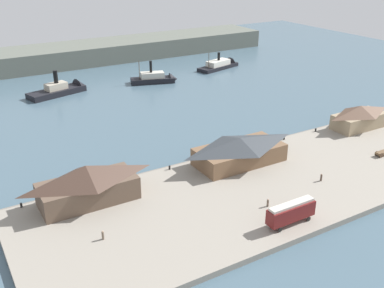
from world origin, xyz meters
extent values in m
plane|color=#476070|center=(0.00, 0.00, 0.00)|extent=(320.00, 320.00, 0.00)
cube|color=gray|center=(0.00, -22.00, 0.60)|extent=(110.00, 36.00, 1.20)
cube|color=slate|center=(0.00, -3.60, 0.50)|extent=(110.00, 0.80, 1.00)
cube|color=brown|center=(-37.42, -9.51, 3.54)|extent=(18.93, 8.40, 4.68)
pyramid|color=#473328|center=(-37.42, -9.51, 7.51)|extent=(19.31, 8.82, 3.25)
cube|color=brown|center=(-1.28, -10.41, 3.25)|extent=(20.80, 9.79, 4.11)
pyramid|color=#33383D|center=(-1.28, -10.41, 6.37)|extent=(21.21, 10.28, 2.13)
cube|color=#998466|center=(40.53, -9.32, 3.24)|extent=(15.36, 7.09, 4.07)
pyramid|color=brown|center=(40.53, -9.32, 6.44)|extent=(15.67, 7.45, 2.34)
cube|color=maroon|center=(-8.30, -35.79, 3.55)|extent=(9.85, 2.38, 2.89)
cube|color=beige|center=(-8.30, -35.79, 5.24)|extent=(9.46, 1.67, 0.50)
cylinder|color=black|center=(-4.85, -34.60, 1.65)|extent=(0.90, 0.18, 0.90)
cylinder|color=black|center=(-4.85, -36.98, 1.65)|extent=(0.90, 0.18, 0.90)
cylinder|color=black|center=(-11.75, -34.60, 1.65)|extent=(0.90, 0.18, 0.90)
cylinder|color=black|center=(-11.75, -36.98, 1.65)|extent=(0.90, 0.18, 0.90)
cube|color=brown|center=(30.52, -25.02, 2.05)|extent=(3.16, 1.43, 0.50)
cylinder|color=#4C3828|center=(29.57, -24.30, 1.80)|extent=(1.20, 0.10, 1.20)
cylinder|color=#4C3828|center=(29.57, -25.74, 1.80)|extent=(1.20, 0.10, 1.20)
cylinder|color=#6B5B4C|center=(-8.05, -29.09, 1.91)|extent=(0.42, 0.42, 1.43)
sphere|color=#CCA889|center=(-8.05, -29.09, 2.76)|extent=(0.26, 0.26, 0.26)
cylinder|color=#4C3D33|center=(8.62, -26.79, 1.94)|extent=(0.43, 0.43, 1.47)
sphere|color=#CCA889|center=(8.62, -26.79, 2.81)|extent=(0.27, 0.27, 0.27)
cylinder|color=#6B5B4C|center=(-39.51, -23.00, 1.94)|extent=(0.43, 0.43, 1.48)
sphere|color=#CCA889|center=(-39.51, -23.00, 2.81)|extent=(0.27, 0.27, 0.27)
cylinder|color=black|center=(16.93, -5.35, 1.65)|extent=(0.44, 0.44, 0.90)
cylinder|color=black|center=(-17.05, -5.28, 1.65)|extent=(0.44, 0.44, 0.90)
cylinder|color=black|center=(28.16, -5.45, 1.65)|extent=(0.44, 0.44, 0.90)
cylinder|color=black|center=(-49.52, -4.90, 1.65)|extent=(0.44, 0.44, 0.90)
cube|color=black|center=(12.67, 64.44, 0.96)|extent=(17.15, 10.06, 1.92)
cone|color=black|center=(20.44, 62.00, 0.96)|extent=(4.26, 5.54, 4.89)
cube|color=beige|center=(12.67, 64.44, 3.01)|extent=(9.56, 6.53, 2.16)
cylinder|color=black|center=(12.21, 64.58, 6.27)|extent=(1.01, 1.01, 4.36)
cylinder|color=brown|center=(8.02, 65.90, 5.32)|extent=(0.24, 0.24, 6.80)
cube|color=black|center=(-22.87, 67.79, 1.00)|extent=(21.12, 11.81, 1.99)
cone|color=black|center=(-13.20, 70.45, 1.00)|extent=(5.09, 6.79, 6.05)
cube|color=#B2A893|center=(-22.87, 67.79, 3.14)|extent=(8.02, 5.71, 2.29)
cylinder|color=black|center=(-22.61, 67.86, 6.46)|extent=(1.51, 1.51, 4.34)
cube|color=black|center=(46.06, 69.60, 0.74)|extent=(20.69, 11.06, 1.47)
cone|color=black|center=(55.61, 72.18, 0.74)|extent=(4.87, 6.24, 5.50)
cube|color=silver|center=(46.06, 69.60, 2.55)|extent=(11.50, 7.34, 2.16)
cylinder|color=black|center=(46.34, 69.68, 5.27)|extent=(1.08, 1.08, 3.27)
cylinder|color=brown|center=(40.33, 68.06, 4.64)|extent=(0.24, 0.24, 6.33)
cube|color=#60665B|center=(0.00, 110.00, 4.00)|extent=(180.00, 24.00, 8.00)
camera|label=1|loc=(-59.32, -86.74, 47.83)|focal=42.21mm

